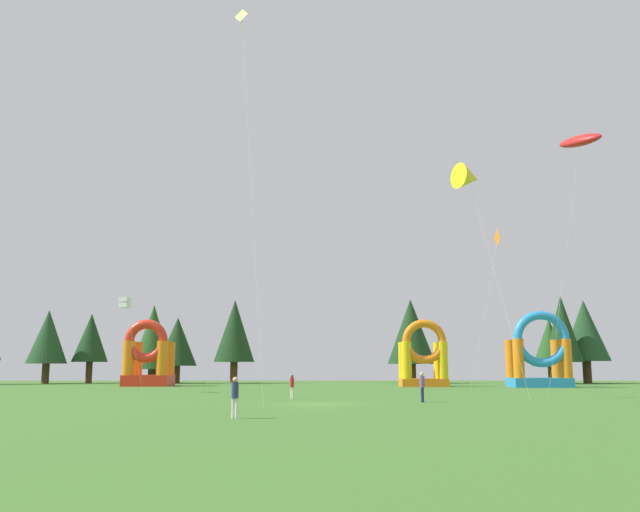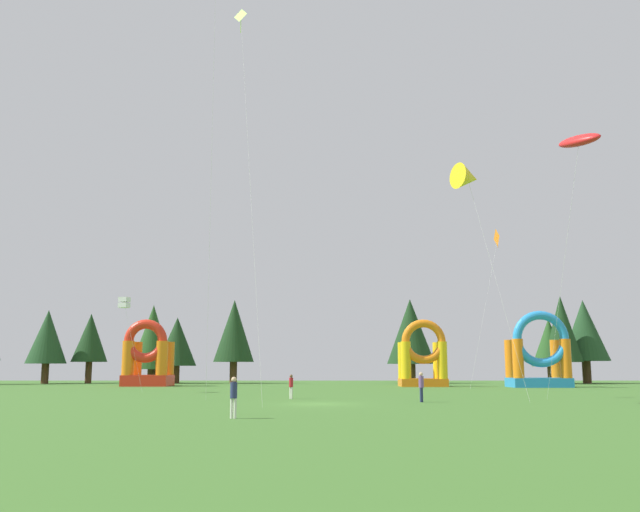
% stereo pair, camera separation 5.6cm
% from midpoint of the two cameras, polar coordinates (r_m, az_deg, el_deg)
% --- Properties ---
extents(ground_plane, '(120.00, 120.00, 0.00)m').
position_cam_midpoint_polar(ground_plane, '(39.98, -0.04, -12.27)').
color(ground_plane, '#3D6B28').
extents(kite_lime_diamond, '(3.14, 9.89, 27.77)m').
position_cam_midpoint_polar(kite_lime_diamond, '(52.64, -6.52, 18.69)').
color(kite_lime_diamond, '#8CD826').
rests_on(kite_lime_diamond, ground_plane).
extents(kite_yellow_delta, '(3.46, 5.90, 16.23)m').
position_cam_midpoint_polar(kite_yellow_delta, '(49.40, 12.24, 6.41)').
color(kite_yellow_delta, yellow).
rests_on(kite_yellow_delta, ground_plane).
extents(kite_orange_diamond, '(4.79, 5.69, 15.96)m').
position_cam_midpoint_polar(kite_orange_diamond, '(73.51, 14.71, 1.39)').
color(kite_orange_diamond, orange).
rests_on(kite_orange_diamond, ground_plane).
extents(kite_white_box, '(2.37, 0.93, 7.76)m').
position_cam_midpoint_polar(kite_white_box, '(58.80, -16.01, -3.76)').
color(kite_white_box, white).
rests_on(kite_white_box, ground_plane).
extents(kite_red_parafoil, '(2.92, 5.89, 17.21)m').
position_cam_midpoint_polar(kite_red_parafoil, '(47.11, 20.87, 8.99)').
color(kite_red_parafoil, red).
rests_on(kite_red_parafoil, ground_plane).
extents(person_midfield, '(0.38, 0.38, 1.72)m').
position_cam_midpoint_polar(person_midfield, '(29.47, -7.17, -11.34)').
color(person_midfield, silver).
rests_on(person_midfield, ground_plane).
extents(person_left_edge, '(0.39, 0.39, 1.59)m').
position_cam_midpoint_polar(person_left_edge, '(46.08, -2.39, -10.66)').
color(person_left_edge, silver).
rests_on(person_left_edge, ground_plane).
extents(person_far_side, '(0.42, 0.42, 1.79)m').
position_cam_midpoint_polar(person_far_side, '(42.44, 8.49, -10.55)').
color(person_far_side, navy).
rests_on(person_far_side, ground_plane).
extents(inflatable_yellow_castle, '(4.80, 4.47, 7.00)m').
position_cam_midpoint_polar(inflatable_yellow_castle, '(75.80, -14.20, -8.51)').
color(inflatable_yellow_castle, red).
rests_on(inflatable_yellow_castle, ground_plane).
extents(inflatable_red_slide, '(4.80, 3.72, 6.91)m').
position_cam_midpoint_polar(inflatable_red_slide, '(72.81, 8.61, -8.60)').
color(inflatable_red_slide, orange).
rests_on(inflatable_red_slide, ground_plane).
extents(inflatable_blue_arch, '(5.85, 3.91, 7.62)m').
position_cam_midpoint_polar(inflatable_blue_arch, '(73.01, 17.87, -8.12)').
color(inflatable_blue_arch, '#268CD8').
rests_on(inflatable_blue_arch, ground_plane).
extents(tree_row_1, '(4.78, 4.78, 8.85)m').
position_cam_midpoint_polar(tree_row_1, '(89.50, -21.81, -6.30)').
color(tree_row_1, '#4C331E').
rests_on(tree_row_1, ground_plane).
extents(tree_row_2, '(4.37, 4.37, 8.57)m').
position_cam_midpoint_polar(tree_row_2, '(90.07, -18.62, -6.52)').
color(tree_row_2, '#4C331E').
rests_on(tree_row_2, ground_plane).
extents(tree_row_3, '(5.22, 5.22, 9.67)m').
position_cam_midpoint_polar(tree_row_3, '(88.14, -13.79, -6.60)').
color(tree_row_3, '#4C331E').
rests_on(tree_row_3, ground_plane).
extents(tree_row_4, '(4.91, 4.91, 8.07)m').
position_cam_midpoint_polar(tree_row_4, '(86.91, -11.85, -7.04)').
color(tree_row_4, '#4C331E').
rests_on(tree_row_4, ground_plane).
extents(tree_row_5, '(4.99, 4.99, 10.25)m').
position_cam_midpoint_polar(tree_row_5, '(85.64, -7.17, -6.25)').
color(tree_row_5, '#4C331E').
rests_on(tree_row_5, ground_plane).
extents(tree_row_6, '(5.91, 5.91, 10.36)m').
position_cam_midpoint_polar(tree_row_6, '(85.82, 7.59, -6.28)').
color(tree_row_6, '#4C331E').
rests_on(tree_row_6, ground_plane).
extents(tree_row_7, '(4.35, 4.35, 7.79)m').
position_cam_midpoint_polar(tree_row_7, '(87.96, 18.63, -6.90)').
color(tree_row_7, '#4C331E').
rests_on(tree_row_7, ground_plane).
extents(tree_row_8, '(4.58, 4.58, 10.53)m').
position_cam_midpoint_polar(tree_row_8, '(87.50, 19.56, -5.77)').
color(tree_row_8, '#4C331E').
rests_on(tree_row_8, ground_plane).
extents(tree_row_9, '(5.75, 5.75, 10.22)m').
position_cam_midpoint_polar(tree_row_9, '(90.96, 21.23, -5.84)').
color(tree_row_9, '#4C331E').
rests_on(tree_row_9, ground_plane).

